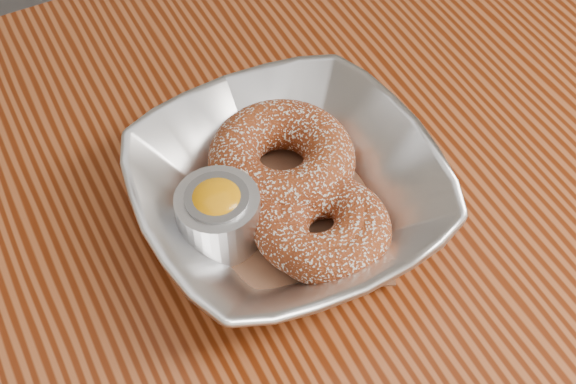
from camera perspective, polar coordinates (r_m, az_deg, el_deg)
name	(u,v)px	position (r m, az deg, el deg)	size (l,w,h in m)	color
table	(444,284)	(0.71, 11.03, -6.47)	(1.20, 0.80, 0.75)	brown
serving_bowl	(288,194)	(0.60, 0.00, -0.14)	(0.22, 0.22, 0.06)	silver
parchment	(288,209)	(0.61, 0.00, -1.22)	(0.14, 0.14, 0.00)	brown
donut_back	(282,159)	(0.61, -0.45, 2.33)	(0.11, 0.11, 0.04)	maroon
donut_front	(328,230)	(0.58, 2.85, -2.70)	(0.09, 0.09, 0.03)	maroon
donut_extra	(315,222)	(0.58, 1.92, -2.12)	(0.09, 0.09, 0.03)	maroon
ramekin	(218,214)	(0.58, -4.97, -1.59)	(0.06, 0.06, 0.05)	silver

